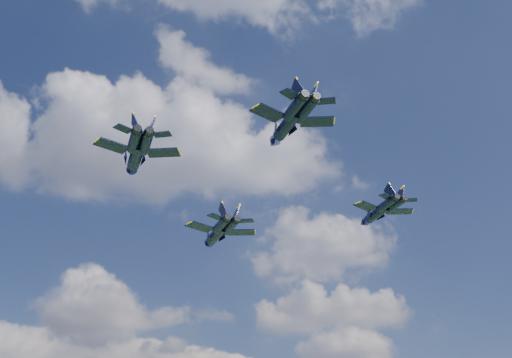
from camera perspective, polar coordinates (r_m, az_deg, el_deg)
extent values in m
cylinder|color=black|center=(116.30, -3.46, -4.87)|extent=(4.87, 9.62, 1.90)
cone|color=black|center=(121.82, -4.33, -5.81)|extent=(2.59, 3.18, 1.80)
ellipsoid|color=brown|center=(119.63, -3.96, -5.16)|extent=(1.95, 3.20, 0.87)
cube|color=black|center=(113.42, -4.98, -4.27)|extent=(5.48, 5.26, 0.19)
cube|color=black|center=(115.51, -1.34, -4.76)|extent=(5.01, 3.02, 0.19)
cube|color=black|center=(108.67, -3.63, -3.35)|extent=(2.89, 2.94, 0.15)
cube|color=black|center=(110.26, -0.89, -3.73)|extent=(2.76, 1.97, 0.15)
cube|color=black|center=(110.41, -2.95, -2.90)|extent=(1.73, 2.73, 3.18)
cube|color=black|center=(111.08, -1.81, -3.06)|extent=(1.65, 3.15, 3.18)
cylinder|color=black|center=(94.26, -10.62, 2.07)|extent=(4.08, 9.15, 1.80)
cone|color=black|center=(99.44, -11.04, 0.59)|extent=(2.32, 2.95, 1.70)
ellipsoid|color=brown|center=(97.44, -10.84, 1.49)|extent=(1.69, 3.01, 0.82)
cube|color=black|center=(92.28, -12.68, 2.90)|extent=(5.23, 4.84, 0.18)
cube|color=black|center=(92.85, -8.27, 2.33)|extent=(4.87, 3.13, 0.18)
cube|color=black|center=(87.68, -11.70, 4.40)|extent=(2.77, 2.73, 0.14)
cube|color=black|center=(88.11, -8.35, 3.96)|extent=(2.67, 1.99, 0.14)
cube|color=black|center=(89.16, -10.72, 4.81)|extent=(1.47, 2.67, 3.01)
cube|color=black|center=(89.34, -9.33, 4.62)|extent=(1.50, 2.99, 3.01)
cylinder|color=black|center=(107.32, 10.77, -2.96)|extent=(3.92, 7.86, 1.55)
cone|color=black|center=(111.31, 9.49, -3.90)|extent=(2.10, 2.59, 1.47)
ellipsoid|color=brown|center=(109.76, 10.01, -3.27)|extent=(1.58, 2.61, 0.71)
cube|color=black|center=(104.47, 9.76, -2.40)|extent=(4.48, 4.28, 0.16)
cube|color=black|center=(107.53, 12.66, -2.83)|extent=(4.10, 2.49, 0.16)
cube|color=black|center=(101.30, 11.44, -1.51)|extent=(2.37, 2.39, 0.12)
cube|color=black|center=(103.59, 13.57, -1.84)|extent=(2.26, 1.62, 0.12)
cube|color=black|center=(102.96, 11.81, -1.14)|extent=(1.40, 2.24, 2.60)
cube|color=black|center=(103.92, 12.70, -1.28)|extent=(1.34, 2.57, 2.60)
cylinder|color=black|center=(82.48, 2.82, 4.88)|extent=(4.02, 8.36, 1.65)
cone|color=black|center=(86.79, 1.52, 3.21)|extent=(2.19, 2.74, 1.56)
ellipsoid|color=brown|center=(85.17, 2.06, 4.20)|extent=(1.63, 2.77, 0.75)
cube|color=black|center=(79.99, 1.09, 5.90)|extent=(4.77, 4.51, 0.16)
cube|color=black|center=(82.19, 5.43, 5.09)|extent=(4.39, 2.72, 0.16)
cube|color=black|center=(76.45, 3.00, 7.57)|extent=(2.52, 2.53, 0.13)
cube|color=black|center=(78.11, 6.27, 6.91)|extent=(2.42, 1.76, 0.13)
cube|color=black|center=(78.17, 3.72, 7.89)|extent=(1.44, 2.40, 2.76)
cube|color=black|center=(78.86, 5.09, 7.62)|extent=(1.41, 2.74, 2.76)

